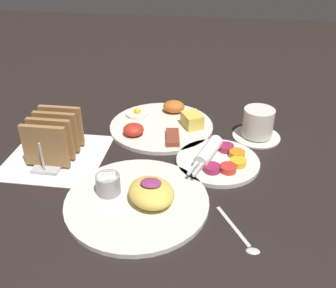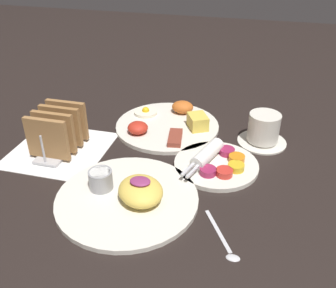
{
  "view_description": "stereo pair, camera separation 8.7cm",
  "coord_description": "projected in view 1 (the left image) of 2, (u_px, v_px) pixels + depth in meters",
  "views": [
    {
      "loc": [
        0.14,
        -0.69,
        0.48
      ],
      "look_at": [
        0.04,
        0.05,
        0.03
      ],
      "focal_mm": 40.0,
      "sensor_mm": 36.0,
      "label": 1
    },
    {
      "loc": [
        0.22,
        -0.67,
        0.48
      ],
      "look_at": [
        0.04,
        0.05,
        0.03
      ],
      "focal_mm": 40.0,
      "sensor_mm": 36.0,
      "label": 2
    }
  ],
  "objects": [
    {
      "name": "plate_breakfast",
      "position": [
        162.0,
        124.0,
        0.99
      ],
      "size": [
        0.27,
        0.27,
        0.05
      ],
      "color": "silver",
      "rests_on": "ground_plane"
    },
    {
      "name": "teaspoon",
      "position": [
        243.0,
        237.0,
        0.65
      ],
      "size": [
        0.08,
        0.11,
        0.01
      ],
      "color": "silver",
      "rests_on": "ground_plane"
    },
    {
      "name": "toast_rack",
      "position": [
        54.0,
        137.0,
        0.85
      ],
      "size": [
        0.1,
        0.15,
        0.1
      ],
      "color": "#B7B7BC",
      "rests_on": "ground_plane"
    },
    {
      "name": "coffee_cup",
      "position": [
        258.0,
        125.0,
        0.94
      ],
      "size": [
        0.12,
        0.12,
        0.08
      ],
      "color": "silver",
      "rests_on": "ground_plane"
    },
    {
      "name": "ground_plane",
      "position": [
        150.0,
        164.0,
        0.85
      ],
      "size": [
        3.0,
        3.0,
        0.0
      ],
      "primitive_type": "plane",
      "color": "black"
    },
    {
      "name": "plate_foreground",
      "position": [
        140.0,
        197.0,
        0.73
      ],
      "size": [
        0.28,
        0.28,
        0.06
      ],
      "color": "silver",
      "rests_on": "ground_plane"
    },
    {
      "name": "napkin_flat",
      "position": [
        58.0,
        155.0,
        0.88
      ],
      "size": [
        0.22,
        0.22,
        0.0
      ],
      "color": "white",
      "rests_on": "ground_plane"
    },
    {
      "name": "plate_condiments",
      "position": [
        218.0,
        159.0,
        0.85
      ],
      "size": [
        0.19,
        0.19,
        0.04
      ],
      "color": "silver",
      "rests_on": "ground_plane"
    }
  ]
}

